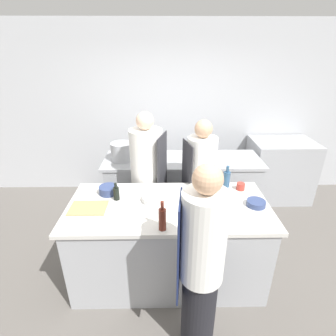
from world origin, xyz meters
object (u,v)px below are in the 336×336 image
Objects in this scene: chef_at_stove at (147,180)px; chef_at_pass_far at (200,186)px; cup at (241,186)px; chef_at_prep_near at (201,268)px; bowl_ceramic_blue at (154,199)px; bottle_vinegar at (162,219)px; bowl_prep_small at (256,203)px; oven_range at (279,170)px; bowl_wooden_salad at (108,190)px; bowl_mixing_large at (208,205)px; stockpot at (122,152)px; bottle_cooking_oil at (227,179)px; bottle_wine at (116,193)px; bottle_olive_oil at (216,190)px.

chef_at_stove is 0.67m from chef_at_pass_far.
chef_at_prep_near is at bearing -118.34° from cup.
chef_at_stove is 0.65m from bowl_ceramic_blue.
bottle_vinegar is 1.01m from bowl_prep_small.
bowl_wooden_salad is at bearing -149.94° from oven_range.
stockpot is (-1.02, 1.25, 0.09)m from bowl_mixing_large.
stockpot is (-1.30, 0.80, 0.03)m from bottle_cooking_oil.
chef_at_pass_far is at bearing 145.59° from cup.
bottle_cooking_oil is 0.85× the size of stockpot.
bowl_prep_small is at bearing -156.76° from chef_at_pass_far.
stockpot is at bearing 129.17° from bowl_mixing_large.
bottle_vinegar is 1.52× the size of bowl_mixing_large.
bottle_wine is 1.02× the size of bowl_mixing_large.
bottle_cooking_oil is 0.87m from bowl_ceramic_blue.
bowl_ceramic_blue is (-0.55, -0.51, 0.13)m from chef_at_pass_far.
bowl_mixing_large is (-1.51, -1.80, 0.47)m from oven_range.
bottle_olive_oil is at bearing -153.83° from cup.
bottle_cooking_oil is at bearing 58.42° from bowl_mixing_large.
bottle_olive_oil reaches higher than bowl_prep_small.
bowl_wooden_salad reaches higher than bowl_prep_small.
bottle_vinegar is 1.12m from cup.
chef_at_pass_far is (0.17, 1.36, -0.04)m from chef_at_prep_near.
oven_range is at bearing -27.11° from chef_at_prep_near.
bowl_prep_small is at bearing 73.51° from chef_at_stove.
bowl_prep_small is (0.65, 0.75, 0.09)m from chef_at_prep_near.
bowl_ceramic_blue is (-0.38, 0.85, 0.09)m from chef_at_prep_near.
stockpot reaches higher than oven_range.
chef_at_pass_far is 5.52× the size of stockpot.
chef_at_pass_far is at bearing 43.06° from bowl_ceramic_blue.
bowl_mixing_large is 0.57m from cup.
oven_range is 0.58× the size of chef_at_prep_near.
chef_at_stove is 6.74× the size of bottle_cooking_oil.
chef_at_stove reaches higher than bottle_wine.
bottle_vinegar is 1.17× the size of bowl_ceramic_blue.
stockpot is (-1.14, 1.02, 0.05)m from bottle_olive_oil.
chef_at_prep_near reaches higher than stockpot.
bottle_olive_oil is at bearing 6.89° from bowl_ceramic_blue.
bottle_cooking_oil reaches higher than bowl_wooden_salad.
bowl_wooden_salad is at bearing 93.38° from chef_at_pass_far.
cup is at bearing 101.53° from bowl_prep_small.
oven_range is 5.19× the size of bottle_olive_oil.
bottle_wine is at bearing -48.89° from bowl_wooden_salad.
cup is at bearing 13.39° from bowl_ceramic_blue.
bottle_cooking_oil is (0.27, -0.21, 0.21)m from chef_at_pass_far.
bottle_wine is (-0.48, 0.51, -0.04)m from bottle_vinegar.
bowl_wooden_salad reaches higher than oven_range.
bottle_olive_oil is (0.11, -0.43, 0.18)m from chef_at_pass_far.
bowl_ceramic_blue is (-0.53, 0.15, -0.01)m from bowl_mixing_large.
chef_at_prep_near is 0.99m from bowl_prep_small.
chef_at_pass_far reaches higher than stockpot.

